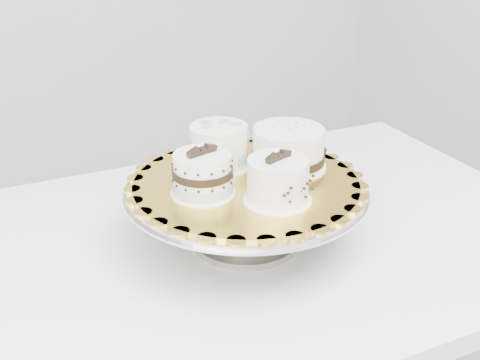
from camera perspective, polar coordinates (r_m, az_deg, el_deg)
table at (r=1.13m, az=1.23°, el=-8.77°), size 1.23×0.92×0.75m
cake_stand at (r=1.02m, az=0.57°, el=-2.16°), size 0.41×0.41×0.11m
cake_board at (r=1.00m, az=0.58°, el=-0.26°), size 0.47×0.47×0.01m
cake_swirl at (r=0.92m, az=3.61°, el=-0.13°), size 0.11×0.11×0.08m
cake_banded at (r=0.95m, az=-3.56°, el=0.46°), size 0.10×0.10×0.08m
cake_dots at (r=1.05m, az=-2.00°, el=3.31°), size 0.12×0.12×0.08m
cake_ribbon at (r=1.05m, az=4.64°, el=2.96°), size 0.14×0.14×0.07m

